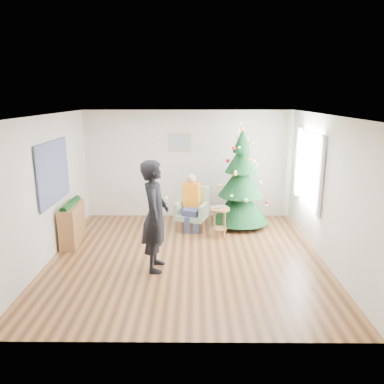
{
  "coord_description": "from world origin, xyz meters",
  "views": [
    {
      "loc": [
        0.15,
        -6.46,
        2.92
      ],
      "look_at": [
        0.1,
        0.6,
        1.1
      ],
      "focal_mm": 35.0,
      "sensor_mm": 36.0,
      "label": 1
    }
  ],
  "objects_px": {
    "stool": "(219,222)",
    "console": "(72,224)",
    "christmas_tree": "(241,181)",
    "armchair": "(193,214)",
    "standing_man": "(155,216)"
  },
  "relations": [
    {
      "from": "christmas_tree",
      "to": "armchair",
      "type": "relative_size",
      "value": 2.45
    },
    {
      "from": "christmas_tree",
      "to": "standing_man",
      "type": "relative_size",
      "value": 1.21
    },
    {
      "from": "armchair",
      "to": "standing_man",
      "type": "relative_size",
      "value": 0.5
    },
    {
      "from": "christmas_tree",
      "to": "armchair",
      "type": "distance_m",
      "value": 1.32
    },
    {
      "from": "stool",
      "to": "console",
      "type": "xyz_separation_m",
      "value": [
        -3.0,
        -0.34,
        0.07
      ]
    },
    {
      "from": "armchair",
      "to": "standing_man",
      "type": "height_order",
      "value": "standing_man"
    },
    {
      "from": "stool",
      "to": "armchair",
      "type": "distance_m",
      "value": 0.77
    },
    {
      "from": "stool",
      "to": "standing_man",
      "type": "distance_m",
      "value": 2.02
    },
    {
      "from": "armchair",
      "to": "console",
      "type": "distance_m",
      "value": 2.58
    },
    {
      "from": "christmas_tree",
      "to": "console",
      "type": "relative_size",
      "value": 2.33
    },
    {
      "from": "armchair",
      "to": "console",
      "type": "height_order",
      "value": "armchair"
    },
    {
      "from": "standing_man",
      "to": "stool",
      "type": "bearing_deg",
      "value": -39.0
    },
    {
      "from": "christmas_tree",
      "to": "console",
      "type": "distance_m",
      "value": 3.75
    },
    {
      "from": "stool",
      "to": "standing_man",
      "type": "xyz_separation_m",
      "value": [
        -1.19,
        -1.5,
        0.63
      ]
    },
    {
      "from": "christmas_tree",
      "to": "armchair",
      "type": "xyz_separation_m",
      "value": [
        -1.1,
        -0.21,
        -0.7
      ]
    }
  ]
}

